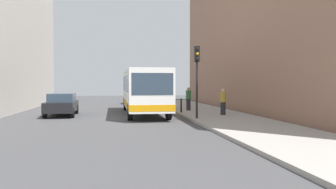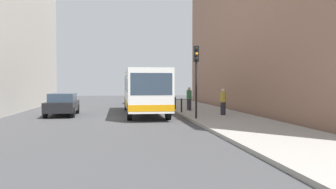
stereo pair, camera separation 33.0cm
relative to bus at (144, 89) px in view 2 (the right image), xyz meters
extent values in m
plane|color=#424244|center=(-0.93, -2.64, -1.73)|extent=(80.00, 80.00, 0.00)
cube|color=#9E9991|center=(4.47, -2.64, -1.65)|extent=(4.40, 40.00, 0.15)
cube|color=#936B56|center=(10.57, 1.36, 4.49)|extent=(7.00, 32.00, 12.42)
cube|color=white|center=(0.00, -0.11, 0.02)|extent=(2.55, 11.01, 2.50)
cube|color=orange|center=(0.00, -0.11, -0.93)|extent=(2.57, 11.03, 0.36)
cube|color=#2D3D4C|center=(0.02, -5.59, 0.37)|extent=(2.26, 0.07, 1.20)
cube|color=#2D3D4C|center=(0.00, 0.39, 0.37)|extent=(2.56, 9.41, 1.00)
cylinder|color=black|center=(1.15, -4.00, -1.23)|extent=(0.28, 1.00, 1.00)
cylinder|color=black|center=(-1.11, -4.01, -1.23)|extent=(0.28, 1.00, 1.00)
cylinder|color=black|center=(1.11, 3.80, -1.23)|extent=(0.28, 1.00, 1.00)
cylinder|color=black|center=(-1.15, 3.79, -1.23)|extent=(0.28, 1.00, 1.00)
cube|color=black|center=(-5.44, -0.52, -1.09)|extent=(1.90, 4.44, 0.64)
cube|color=#2D3D4C|center=(-5.44, -0.37, -0.51)|extent=(1.66, 2.50, 0.52)
cylinder|color=black|center=(-4.58, -2.00, -1.41)|extent=(0.23, 0.64, 0.64)
cylinder|color=black|center=(-6.22, -2.03, -1.41)|extent=(0.23, 0.64, 0.64)
cylinder|color=black|center=(-4.65, 1.00, -1.41)|extent=(0.23, 0.64, 0.64)
cylinder|color=black|center=(-6.29, 0.97, -1.41)|extent=(0.23, 0.64, 0.64)
cube|color=black|center=(0.08, 11.89, -1.09)|extent=(2.02, 4.48, 0.64)
cube|color=#2D3D4C|center=(0.08, 12.04, -0.51)|extent=(1.72, 2.54, 0.52)
cylinder|color=black|center=(0.98, 10.43, -1.41)|extent=(0.25, 0.65, 0.64)
cylinder|color=black|center=(-0.66, 10.35, -1.41)|extent=(0.25, 0.65, 0.64)
cylinder|color=black|center=(0.83, 13.43, -1.41)|extent=(0.25, 0.65, 0.64)
cylinder|color=black|center=(-0.81, 13.35, -1.41)|extent=(0.25, 0.65, 0.64)
cylinder|color=black|center=(2.62, -4.91, 0.02)|extent=(0.12, 0.12, 3.20)
cube|color=black|center=(2.62, -4.91, 2.07)|extent=(0.28, 0.24, 0.90)
sphere|color=black|center=(2.62, -5.04, 2.35)|extent=(0.16, 0.16, 0.16)
sphere|color=orange|center=(2.62, -5.04, 2.07)|extent=(0.16, 0.16, 0.16)
sphere|color=black|center=(2.62, -5.04, 1.79)|extent=(0.16, 0.16, 0.16)
cylinder|color=black|center=(2.52, -0.74, -1.10)|extent=(0.11, 0.11, 0.95)
cylinder|color=black|center=(2.52, 2.05, -1.10)|extent=(0.11, 0.11, 0.95)
cylinder|color=black|center=(2.52, 4.83, -1.10)|extent=(0.11, 0.11, 0.95)
cylinder|color=black|center=(2.52, 7.61, -1.10)|extent=(0.11, 0.11, 0.95)
cylinder|color=#26262D|center=(4.80, -2.95, -1.17)|extent=(0.32, 0.32, 0.81)
cylinder|color=gold|center=(4.80, -2.95, -0.45)|extent=(0.38, 0.38, 0.62)
sphere|color=beige|center=(4.80, -2.95, -0.03)|extent=(0.22, 0.22, 0.22)
cylinder|color=#26262D|center=(3.40, 0.98, -1.16)|extent=(0.32, 0.32, 0.84)
cylinder|color=#336B3F|center=(3.40, 0.98, -0.41)|extent=(0.38, 0.38, 0.65)
sphere|color=tan|center=(3.40, 0.98, 0.03)|extent=(0.23, 0.23, 0.23)
camera|label=1|loc=(-1.97, -24.08, 0.40)|focal=37.07mm
camera|label=2|loc=(-1.64, -24.13, 0.40)|focal=37.07mm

